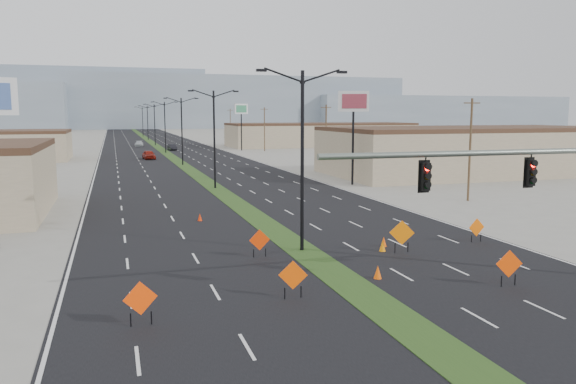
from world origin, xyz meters
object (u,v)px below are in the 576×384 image
object	(u,v)px
streetlight_0	(302,155)
cone_0	(378,272)
streetlight_5	(148,122)
construction_sign_4	(402,234)
signal_mast	(565,181)
construction_sign_3	(509,265)
construction_sign_2	(260,241)
car_left	(149,155)
cone_1	(384,242)
construction_sign_0	(140,300)
cone_3	(200,217)
streetlight_6	(143,121)
cone_2	(382,246)
pole_sign_east_near	(354,108)
streetlight_3	(165,125)
construction_sign_1	(293,276)
pole_sign_east_far	(241,112)
car_mid	(172,147)
car_far	(139,144)
construction_sign_5	(477,228)
streetlight_2	(182,129)
streetlight_4	(155,123)
streetlight_1	(214,136)

from	to	relation	value
streetlight_0	cone_0	world-z (taller)	streetlight_0
streetlight_5	construction_sign_4	xyz separation A→B (m)	(5.11, -142.15, -4.33)
signal_mast	construction_sign_3	xyz separation A→B (m)	(-1.84, 1.00, -3.82)
construction_sign_2	streetlight_5	bearing A→B (deg)	87.91
car_left	construction_sign_2	distance (m)	69.42
streetlight_5	cone_1	distance (m)	140.69
construction_sign_3	cone_0	size ratio (longest dim) A/B	2.60
construction_sign_0	cone_3	world-z (taller)	construction_sign_0
signal_mast	streetlight_6	world-z (taller)	streetlight_6
cone_2	cone_0	bearing A→B (deg)	-119.14
streetlight_5	streetlight_6	distance (m)	28.00
construction_sign_0	pole_sign_east_near	size ratio (longest dim) A/B	0.17
streetlight_3	cone_0	size ratio (longest dim) A/B	15.76
construction_sign_0	construction_sign_2	xyz separation A→B (m)	(6.60, 8.29, -0.09)
streetlight_0	construction_sign_1	world-z (taller)	streetlight_0
signal_mast	cone_0	distance (m)	9.06
streetlight_6	construction_sign_1	bearing A→B (deg)	-90.99
car_left	construction_sign_4	size ratio (longest dim) A/B	2.43
signal_mast	construction_sign_3	bearing A→B (deg)	151.47
streetlight_0	construction_sign_1	size ratio (longest dim) A/B	6.16
cone_1	cone_2	world-z (taller)	cone_2
construction_sign_3	pole_sign_east_far	xyz separation A→B (m)	(9.29, 95.83, 7.01)
car_mid	construction_sign_4	distance (m)	93.65
pole_sign_east_far	cone_3	bearing A→B (deg)	-125.32
streetlight_0	cone_2	world-z (taller)	streetlight_0
streetlight_5	pole_sign_east_far	xyz separation A→B (m)	(16.00, -53.17, 2.56)
car_far	construction_sign_2	distance (m)	108.41
construction_sign_1	construction_sign_5	bearing A→B (deg)	44.90
signal_mast	streetlight_6	xyz separation A→B (m)	(-8.56, 178.00, 0.63)
streetlight_2	cone_1	bearing A→B (deg)	-85.10
cone_3	cone_2	bearing A→B (deg)	-55.16
streetlight_4	construction_sign_4	bearing A→B (deg)	-87.44
construction_sign_5	cone_2	distance (m)	6.48
car_mid	pole_sign_east_far	bearing A→B (deg)	-25.52
streetlight_5	car_left	distance (m)	71.58
streetlight_5	car_mid	xyz separation A→B (m)	(2.00, -48.55, -4.78)
streetlight_0	cone_0	bearing A→B (deg)	-75.34
streetlight_3	construction_sign_3	xyz separation A→B (m)	(6.71, -93.00, -4.44)
streetlight_1	construction_sign_4	size ratio (longest dim) A/B	5.45
signal_mast	streetlight_4	xyz separation A→B (m)	(-8.56, 122.00, 0.63)
streetlight_2	construction_sign_2	bearing A→B (deg)	-92.67
streetlight_4	streetlight_3	bearing A→B (deg)	-90.00
streetlight_5	construction_sign_0	distance (m)	149.35
streetlight_4	construction_sign_3	distance (m)	121.27
cone_0	pole_sign_east_near	size ratio (longest dim) A/B	0.06
construction_sign_0	pole_sign_east_near	xyz separation A→B (m)	(24.10, 35.64, 7.29)
construction_sign_0	car_left	bearing A→B (deg)	75.34
car_mid	construction_sign_1	distance (m)	99.32
construction_sign_4	pole_sign_east_near	size ratio (longest dim) A/B	0.18
cone_3	pole_sign_east_far	distance (m)	79.23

